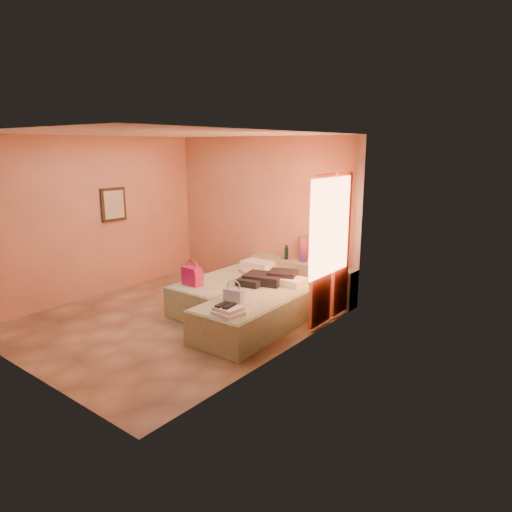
# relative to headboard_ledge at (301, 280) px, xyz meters

# --- Properties ---
(ground) EXTENTS (4.50, 4.50, 0.00)m
(ground) POSITION_rel_headboard_ledge_xyz_m (-0.98, -2.10, -0.33)
(ground) COLOR tan
(ground) RESTS_ON ground
(room_walls) EXTENTS (4.02, 4.51, 2.81)m
(room_walls) POSITION_rel_headboard_ledge_xyz_m (-0.77, -1.53, 1.46)
(room_walls) COLOR tan
(room_walls) RESTS_ON ground
(headboard_ledge) EXTENTS (2.05, 0.30, 0.65)m
(headboard_ledge) POSITION_rel_headboard_ledge_xyz_m (0.00, 0.00, 0.00)
(headboard_ledge) COLOR #9FAB8C
(headboard_ledge) RESTS_ON ground
(bed_left) EXTENTS (0.96, 2.03, 0.50)m
(bed_left) POSITION_rel_headboard_ledge_xyz_m (-0.72, -1.12, -0.08)
(bed_left) COLOR #A8C19B
(bed_left) RESTS_ON ground
(bed_right) EXTENTS (0.96, 2.03, 0.50)m
(bed_right) POSITION_rel_headboard_ledge_xyz_m (0.28, -1.65, -0.08)
(bed_right) COLOR #A8C19B
(bed_right) RESTS_ON ground
(water_bottle) EXTENTS (0.07, 0.07, 0.25)m
(water_bottle) POSITION_rel_headboard_ledge_xyz_m (-0.32, 0.01, 0.45)
(water_bottle) COLOR #123220
(water_bottle) RESTS_ON headboard_ledge
(rainbow_box) EXTENTS (0.12, 0.12, 0.45)m
(rainbow_box) POSITION_rel_headboard_ledge_xyz_m (0.01, 0.05, 0.55)
(rainbow_box) COLOR #B3165C
(rainbow_box) RESTS_ON headboard_ledge
(small_dish) EXTENTS (0.13, 0.13, 0.03)m
(small_dish) POSITION_rel_headboard_ledge_xyz_m (-0.40, 0.02, 0.34)
(small_dish) COLOR #4C8C70
(small_dish) RESTS_ON headboard_ledge
(green_book) EXTENTS (0.20, 0.18, 0.03)m
(green_book) POSITION_rel_headboard_ledge_xyz_m (0.27, 0.02, 0.34)
(green_book) COLOR #2A4E2E
(green_book) RESTS_ON headboard_ledge
(flower_vase) EXTENTS (0.25, 0.25, 0.28)m
(flower_vase) POSITION_rel_headboard_ledge_xyz_m (0.67, 0.04, 0.47)
(flower_vase) COLOR silver
(flower_vase) RESTS_ON headboard_ledge
(magenta_handbag) EXTENTS (0.32, 0.18, 0.30)m
(magenta_handbag) POSITION_rel_headboard_ledge_xyz_m (-0.88, -1.78, 0.32)
(magenta_handbag) COLOR #B3165C
(magenta_handbag) RESTS_ON bed_left
(khaki_garment) EXTENTS (0.44, 0.41, 0.06)m
(khaki_garment) POSITION_rel_headboard_ledge_xyz_m (-0.57, -0.71, 0.21)
(khaki_garment) COLOR tan
(khaki_garment) RESTS_ON bed_left
(clothes_pile) EXTENTS (0.77, 0.77, 0.19)m
(clothes_pile) POSITION_rel_headboard_ledge_xyz_m (0.00, -1.02, 0.27)
(clothes_pile) COLOR black
(clothes_pile) RESTS_ON bed_right
(blue_handbag) EXTENTS (0.29, 0.17, 0.18)m
(blue_handbag) POSITION_rel_headboard_ledge_xyz_m (0.14, -1.99, 0.26)
(blue_handbag) COLOR #394489
(blue_handbag) RESTS_ON bed_right
(towel_stack) EXTENTS (0.38, 0.33, 0.10)m
(towel_stack) POSITION_rel_headboard_ledge_xyz_m (0.43, -2.43, 0.23)
(towel_stack) COLOR silver
(towel_stack) RESTS_ON bed_right
(sandal_pair) EXTENTS (0.18, 0.24, 0.02)m
(sandal_pair) POSITION_rel_headboard_ledge_xyz_m (0.37, -2.41, 0.29)
(sandal_pair) COLOR black
(sandal_pair) RESTS_ON towel_stack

